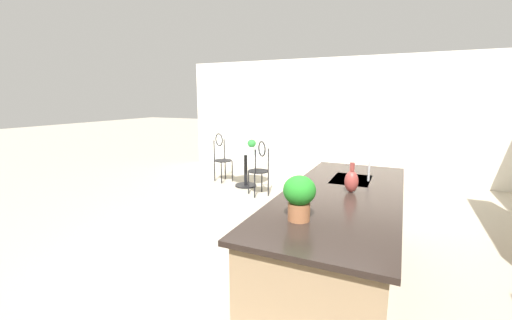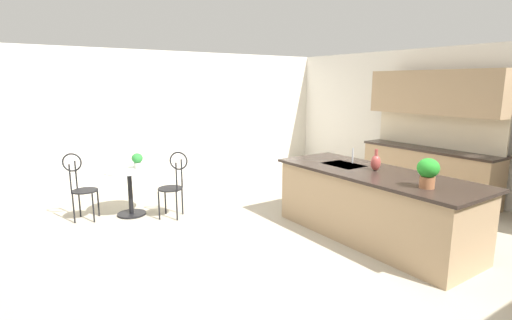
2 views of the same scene
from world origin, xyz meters
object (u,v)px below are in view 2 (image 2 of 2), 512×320
(chair_near_window, at_px, (80,184))
(potted_plant_on_table, at_px, (137,160))
(potted_plant_counter_far, at_px, (428,171))
(vase_on_counter, at_px, (376,162))
(bistro_table, at_px, (130,188))
(chair_by_island, at_px, (174,182))

(chair_near_window, distance_m, potted_plant_on_table, 0.90)
(chair_near_window, relative_size, potted_plant_counter_far, 3.10)
(potted_plant_counter_far, bearing_deg, vase_on_counter, 165.06)
(bistro_table, relative_size, vase_on_counter, 2.78)
(bistro_table, distance_m, vase_on_counter, 3.72)
(potted_plant_on_table, bearing_deg, chair_by_island, 38.88)
(chair_near_window, xyz_separation_m, chair_by_island, (0.68, 1.21, 0.00))
(bistro_table, height_order, potted_plant_on_table, potted_plant_on_table)
(potted_plant_on_table, xyz_separation_m, potted_plant_counter_far, (3.61, 2.09, 0.23))
(bistro_table, bearing_deg, chair_near_window, -105.70)
(bistro_table, xyz_separation_m, potted_plant_on_table, (0.00, 0.14, 0.43))
(chair_near_window, distance_m, vase_on_counter, 4.31)
(chair_by_island, xyz_separation_m, potted_plant_on_table, (-0.48, -0.39, 0.31))
(bistro_table, relative_size, chair_by_island, 0.77)
(chair_near_window, bearing_deg, potted_plant_counter_far, 37.48)
(bistro_table, height_order, chair_by_island, chair_by_island)
(chair_near_window, bearing_deg, potted_plant_on_table, 76.75)
(bistro_table, bearing_deg, potted_plant_counter_far, 31.75)
(chair_near_window, bearing_deg, bistro_table, 74.30)
(bistro_table, height_order, vase_on_counter, vase_on_counter)
(chair_by_island, bearing_deg, potted_plant_counter_far, 28.60)
(bistro_table, distance_m, chair_near_window, 0.72)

